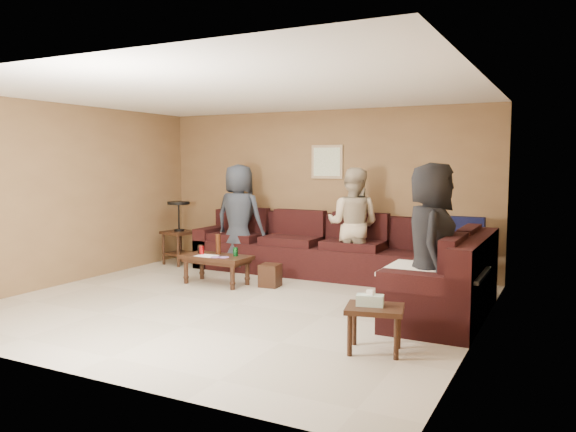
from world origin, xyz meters
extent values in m
plane|color=beige|center=(0.00, 0.00, 0.00)|extent=(5.50, 5.50, 0.00)
cube|color=white|center=(0.00, 0.00, 2.45)|extent=(5.50, 5.00, 0.10)
cube|color=brown|center=(0.00, 2.50, 1.25)|extent=(5.50, 0.10, 2.50)
cube|color=brown|center=(0.00, -2.50, 1.25)|extent=(5.50, 0.10, 2.50)
cube|color=brown|center=(-2.75, 0.00, 1.25)|extent=(0.10, 5.00, 2.50)
cube|color=brown|center=(2.75, 0.00, 1.25)|extent=(0.10, 5.00, 2.50)
cube|color=black|center=(0.00, 2.05, 0.23)|extent=(3.70, 0.90, 0.45)
cube|color=black|center=(0.00, 2.38, 0.68)|extent=(3.70, 0.24, 0.45)
cube|color=black|center=(-1.73, 2.05, 0.32)|extent=(0.24, 0.90, 0.63)
cube|color=black|center=(2.30, 0.60, 0.23)|extent=(0.90, 2.00, 0.45)
cube|color=black|center=(2.63, 0.60, 0.68)|extent=(0.24, 2.00, 0.45)
cube|color=black|center=(2.30, -0.28, 0.32)|extent=(0.90, 0.24, 0.63)
cube|color=#101234|center=(2.30, 2.05, 0.75)|extent=(0.45, 0.14, 0.45)
cube|color=white|center=(2.30, 0.15, 0.58)|extent=(1.00, 0.85, 0.04)
cube|color=#341C11|center=(-0.85, 0.81, 0.38)|extent=(0.99, 0.53, 0.05)
cube|color=#341C11|center=(-0.85, 0.81, 0.33)|extent=(0.92, 0.46, 0.04)
cylinder|color=#341C11|center=(-1.25, 0.65, 0.18)|extent=(0.06, 0.06, 0.35)
cylinder|color=#341C11|center=(-0.46, 0.61, 0.18)|extent=(0.06, 0.06, 0.35)
cylinder|color=#341C11|center=(-1.24, 1.00, 0.18)|extent=(0.06, 0.06, 0.35)
cylinder|color=#341C11|center=(-0.44, 0.96, 0.18)|extent=(0.06, 0.06, 0.35)
cylinder|color=red|center=(-1.07, 0.77, 0.47)|extent=(0.07, 0.07, 0.12)
cylinder|color=#14702B|center=(-0.58, 0.88, 0.47)|extent=(0.07, 0.07, 0.12)
cylinder|color=#3C1D0D|center=(-0.89, 0.91, 0.55)|extent=(0.07, 0.07, 0.28)
cylinder|color=black|center=(-1.18, 0.89, 0.46)|extent=(0.08, 0.08, 0.11)
cube|color=white|center=(-0.94, 0.70, 0.41)|extent=(0.29, 0.23, 0.00)
cylinder|color=#DC4D97|center=(-0.77, 0.67, 0.41)|extent=(0.14, 0.14, 0.01)
cylinder|color=#DC4D97|center=(-0.66, 0.71, 0.41)|extent=(0.14, 0.14, 0.01)
cube|color=#341C11|center=(-2.27, 1.81, 0.53)|extent=(0.54, 0.54, 0.05)
cube|color=#341C11|center=(-2.27, 1.81, 0.18)|extent=(0.48, 0.48, 0.03)
cylinder|color=#341C11|center=(-2.49, 1.66, 0.27)|extent=(0.05, 0.05, 0.53)
cylinder|color=#341C11|center=(-2.13, 1.59, 0.27)|extent=(0.05, 0.05, 0.53)
cylinder|color=#341C11|center=(-2.42, 2.02, 0.27)|extent=(0.05, 0.05, 0.53)
cylinder|color=#341C11|center=(-2.06, 1.95, 0.27)|extent=(0.05, 0.05, 0.53)
cylinder|color=black|center=(-2.27, 1.81, 0.57)|extent=(0.17, 0.17, 0.03)
cylinder|color=black|center=(-2.27, 1.81, 0.80)|extent=(0.03, 0.03, 0.44)
cylinder|color=black|center=(-2.27, 1.81, 1.02)|extent=(0.37, 0.37, 0.05)
cube|color=#341C11|center=(2.01, -0.88, 0.39)|extent=(0.58, 0.51, 0.05)
cylinder|color=#341C11|center=(1.84, -1.08, 0.20)|extent=(0.05, 0.05, 0.39)
cylinder|color=#341C11|center=(2.24, -0.99, 0.20)|extent=(0.05, 0.05, 0.39)
cylinder|color=#341C11|center=(1.77, -0.78, 0.20)|extent=(0.05, 0.05, 0.39)
cylinder|color=#341C11|center=(2.17, -0.69, 0.20)|extent=(0.05, 0.05, 0.39)
cube|color=white|center=(1.96, -0.88, 0.47)|extent=(0.26, 0.17, 0.10)
cube|color=white|center=(1.96, -0.88, 0.54)|extent=(0.06, 0.04, 0.05)
cube|color=#341C11|center=(-0.11, 1.01, 0.15)|extent=(0.28, 0.28, 0.31)
cube|color=tan|center=(0.10, 2.48, 1.70)|extent=(0.52, 0.03, 0.52)
cube|color=white|center=(0.10, 2.46, 1.70)|extent=(0.44, 0.01, 0.44)
imported|color=#2A303A|center=(-1.10, 1.81, 0.83)|extent=(0.83, 0.56, 1.66)
imported|color=#C0AE8F|center=(0.75, 1.91, 0.81)|extent=(0.81, 0.65, 1.62)
imported|color=black|center=(2.23, 0.25, 0.85)|extent=(0.72, 0.93, 1.69)
camera|label=1|loc=(3.54, -5.59, 1.70)|focal=35.00mm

